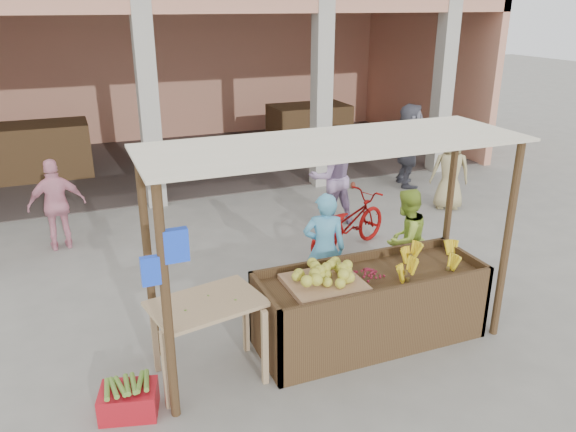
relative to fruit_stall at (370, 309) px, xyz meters
name	(u,v)px	position (x,y,z in m)	size (l,w,h in m)	color
ground	(330,348)	(-0.50, 0.00, -0.40)	(60.00, 60.00, 0.00)	slate
market_building	(169,47)	(-0.45, 8.93, 2.30)	(14.40, 6.40, 4.20)	tan
fruit_stall	(370,309)	(0.00, 0.00, 0.00)	(2.60, 0.95, 0.80)	#4A351D
stall_awning	(331,181)	(-0.51, 0.06, 1.58)	(4.09, 1.35, 2.39)	#4A351D
banana_heap	(427,260)	(0.73, -0.01, 0.49)	(1.00, 0.54, 0.18)	yellow
melon_tray	(324,278)	(-0.58, 0.02, 0.50)	(0.82, 0.71, 0.21)	#A27854
berry_heap	(366,273)	(-0.07, 0.00, 0.47)	(0.43, 0.35, 0.14)	maroon
side_table	(207,314)	(-1.89, 0.00, 0.35)	(1.22, 0.94, 0.89)	tan
papaya_pile	(206,294)	(-1.89, 0.00, 0.58)	(0.65, 0.37, 0.19)	#519430
red_crate	(129,401)	(-2.75, -0.27, -0.26)	(0.53, 0.38, 0.28)	#AC121D
plantain_bundle	(127,386)	(-2.75, -0.27, -0.08)	(0.40, 0.28, 0.08)	olive
produce_sacks	(347,177)	(2.35, 5.08, -0.11)	(0.77, 0.47, 0.58)	maroon
vendor_blue	(324,245)	(-0.11, 1.01, 0.40)	(0.60, 0.44, 1.60)	#56B1DD
vendor_green	(405,237)	(1.07, 0.96, 0.35)	(0.72, 0.42, 1.49)	#A4C73D
motorcycle	(348,222)	(0.95, 2.36, 0.07)	(1.80, 0.62, 0.94)	maroon
shopper_b	(57,202)	(-3.25, 4.12, 0.38)	(0.92, 0.49, 1.57)	pink
shopper_c	(451,167)	(3.63, 3.38, 0.41)	(0.78, 0.51, 1.61)	tan
shopper_d	(409,143)	(3.71, 4.90, 0.53)	(1.71, 0.70, 1.85)	#50515E
shopper_f	(332,172)	(1.22, 3.51, 0.54)	(0.91, 0.53, 1.87)	#9C7FAB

